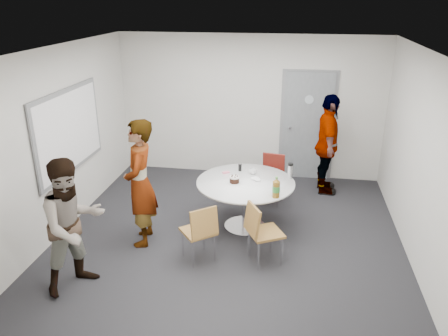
% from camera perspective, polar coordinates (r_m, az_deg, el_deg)
% --- Properties ---
extents(floor, '(5.00, 5.00, 0.00)m').
position_cam_1_polar(floor, '(6.58, 0.70, -8.83)').
color(floor, black).
rests_on(floor, ground).
extents(ceiling, '(5.00, 5.00, 0.00)m').
position_cam_1_polar(ceiling, '(5.70, 0.83, 15.21)').
color(ceiling, silver).
rests_on(ceiling, wall_back).
extents(wall_back, '(5.00, 0.00, 5.00)m').
position_cam_1_polar(wall_back, '(8.39, 3.37, 7.94)').
color(wall_back, silver).
rests_on(wall_back, floor).
extents(wall_left, '(0.00, 5.00, 5.00)m').
position_cam_1_polar(wall_left, '(6.83, -20.50, 3.31)').
color(wall_left, silver).
rests_on(wall_left, floor).
extents(wall_right, '(0.00, 5.00, 5.00)m').
position_cam_1_polar(wall_right, '(6.17, 24.36, 0.84)').
color(wall_right, silver).
rests_on(wall_right, floor).
extents(wall_front, '(5.00, 0.00, 5.00)m').
position_cam_1_polar(wall_front, '(3.79, -5.06, -10.25)').
color(wall_front, silver).
rests_on(wall_front, floor).
extents(door, '(1.02, 0.17, 2.12)m').
position_cam_1_polar(door, '(8.41, 10.80, 5.35)').
color(door, slate).
rests_on(door, wall_back).
extents(whiteboard, '(0.04, 1.90, 1.25)m').
position_cam_1_polar(whiteboard, '(6.94, -19.54, 4.61)').
color(whiteboard, gray).
rests_on(whiteboard, wall_left).
extents(table, '(1.46, 1.46, 1.06)m').
position_cam_1_polar(table, '(6.52, 3.05, -2.66)').
color(table, white).
rests_on(table, floor).
extents(chair_near_left, '(0.57, 0.58, 0.83)m').
position_cam_1_polar(chair_near_left, '(5.76, -3.05, -7.93)').
color(chair_near_left, brown).
rests_on(chair_near_left, floor).
extents(chair_near_right, '(0.58, 0.56, 0.85)m').
position_cam_1_polar(chair_near_right, '(5.75, 4.69, -7.85)').
color(chair_near_right, brown).
rests_on(chair_near_right, floor).
extents(chair_far, '(0.46, 0.49, 0.83)m').
position_cam_1_polar(chair_far, '(7.49, 6.30, -0.69)').
color(chair_far, maroon).
rests_on(chair_far, floor).
extents(person_main, '(0.56, 0.74, 1.82)m').
position_cam_1_polar(person_main, '(6.16, -10.90, -1.99)').
color(person_main, '#A5C6EA').
rests_on(person_main, floor).
extents(person_left, '(0.98, 1.02, 1.66)m').
position_cam_1_polar(person_left, '(5.45, -19.11, -7.09)').
color(person_left, white).
rests_on(person_left, floor).
extents(person_right, '(0.49, 1.07, 1.79)m').
position_cam_1_polar(person_right, '(7.86, 13.35, 2.96)').
color(person_right, black).
rests_on(person_right, floor).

